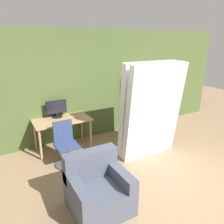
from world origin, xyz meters
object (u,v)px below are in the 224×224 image
at_px(mattress_near, 154,112).
at_px(mattress_far, 147,109).
at_px(monitor, 56,109).
at_px(armchair, 98,189).
at_px(bookshelf, 134,100).
at_px(office_chair, 66,148).

distance_m(mattress_near, mattress_far, 0.22).
bearing_deg(mattress_far, monitor, 141.50).
xyz_separation_m(mattress_near, armchair, (-1.70, -0.82, -0.70)).
xyz_separation_m(monitor, bookshelf, (2.19, 0.01, -0.10)).
relative_size(office_chair, mattress_near, 0.44).
height_order(monitor, office_chair, monitor).
bearing_deg(armchair, mattress_far, 31.42).
bearing_deg(mattress_far, bookshelf, 66.48).
relative_size(office_chair, mattress_far, 0.44).
distance_m(bookshelf, armchair, 3.29).
relative_size(monitor, mattress_far, 0.24).
bearing_deg(bookshelf, mattress_far, -113.52).
relative_size(monitor, office_chair, 0.54).
xyz_separation_m(bookshelf, armchair, (-2.26, -2.33, -0.52)).
distance_m(monitor, bookshelf, 2.19).
bearing_deg(bookshelf, armchair, -134.10).
height_order(bookshelf, armchair, bookshelf).
bearing_deg(mattress_near, office_chair, 159.88).
bearing_deg(office_chair, armchair, -89.30).
bearing_deg(monitor, bookshelf, 0.18).
bearing_deg(office_chair, monitor, 83.99).
distance_m(office_chair, mattress_far, 1.89).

